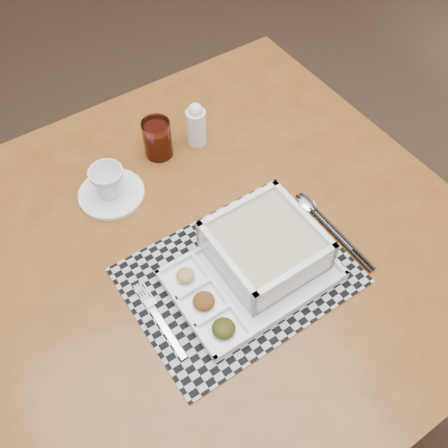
% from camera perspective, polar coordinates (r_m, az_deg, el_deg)
% --- Properties ---
extents(floor, '(5.00, 5.00, 0.00)m').
position_cam_1_polar(floor, '(1.89, -8.02, -9.38)').
color(floor, '#2E2017').
rests_on(floor, ground).
extents(dining_table, '(1.17, 1.17, 0.80)m').
position_cam_1_polar(dining_table, '(1.14, -0.87, -3.85)').
color(dining_table, '#5B3110').
rests_on(dining_table, ground).
extents(placemat, '(0.47, 0.37, 0.00)m').
position_cam_1_polar(placemat, '(1.02, 1.72, -5.90)').
color(placemat, '#A2A1A9').
rests_on(placemat, dining_table).
extents(serving_tray, '(0.34, 0.26, 0.09)m').
position_cam_1_polar(serving_tray, '(1.00, 4.21, -3.51)').
color(serving_tray, white).
rests_on(serving_tray, placemat).
extents(fork, '(0.04, 0.19, 0.00)m').
position_cam_1_polar(fork, '(0.98, -7.36, -10.52)').
color(fork, silver).
rests_on(fork, placemat).
extents(spoon, '(0.04, 0.18, 0.01)m').
position_cam_1_polar(spoon, '(1.13, 9.85, 1.95)').
color(spoon, silver).
rests_on(spoon, placemat).
extents(chopsticks, '(0.04, 0.24, 0.01)m').
position_cam_1_polar(chopsticks, '(1.10, 12.42, -0.72)').
color(chopsticks, black).
rests_on(chopsticks, placemat).
extents(saucer, '(0.15, 0.15, 0.01)m').
position_cam_1_polar(saucer, '(1.16, -12.73, 3.38)').
color(saucer, white).
rests_on(saucer, dining_table).
extents(cup, '(0.09, 0.09, 0.07)m').
position_cam_1_polar(cup, '(1.13, -13.10, 4.71)').
color(cup, white).
rests_on(cup, saucer).
extents(juice_glass, '(0.07, 0.07, 0.10)m').
position_cam_1_polar(juice_glass, '(1.21, -7.60, 9.52)').
color(juice_glass, white).
rests_on(juice_glass, dining_table).
extents(creamer_bottle, '(0.05, 0.05, 0.12)m').
position_cam_1_polar(creamer_bottle, '(1.22, -3.20, 11.31)').
color(creamer_bottle, white).
rests_on(creamer_bottle, dining_table).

